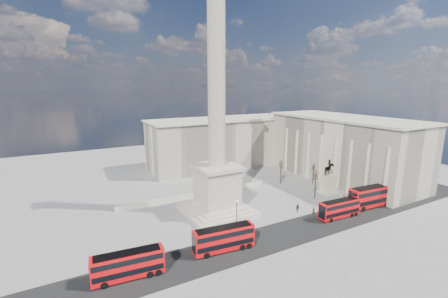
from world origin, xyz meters
TOP-DOWN VIEW (x-y plane):
  - ground at (0.00, 0.00)m, footprint 180.00×180.00m
  - asphalt_road at (5.00, -10.00)m, footprint 120.00×9.00m
  - nelsons_column at (0.00, 5.00)m, footprint 14.00×14.00m
  - balustrade_wall at (0.00, 16.00)m, footprint 40.00×0.60m
  - building_east at (45.00, 10.00)m, footprint 19.00×46.00m
  - building_northeast at (20.00, 40.00)m, footprint 51.00×17.00m
  - red_bus_a at (-21.87, -9.59)m, footprint 10.38×3.27m
  - red_bus_b at (-6.15, -9.60)m, footprint 10.76×3.42m
  - red_bus_c at (21.62, -9.80)m, footprint 9.74×2.80m
  - red_bus_d at (32.97, -9.26)m, footprint 12.32×3.73m
  - victorian_lamp at (0.05, -3.33)m, footprint 0.50×0.50m
  - equestrian_statue at (31.19, 2.30)m, footprint 4.39×3.29m
  - bare_tree_near at (25.03, 0.67)m, footprint 1.75×1.75m
  - bare_tree_mid at (33.19, 9.60)m, footprint 1.67×1.67m
  - bare_tree_far at (25.13, 14.10)m, footprint 1.80×1.80m
  - pedestrian_walking at (17.57, -6.50)m, footprint 0.73×0.50m
  - pedestrian_standing at (29.87, -4.05)m, footprint 0.92×0.81m
  - pedestrian_crossing at (15.84, -3.34)m, footprint 0.92×1.21m

SIDE VIEW (x-z plane):
  - ground at x=0.00m, z-range 0.00..0.00m
  - asphalt_road at x=5.00m, z-range 0.00..0.01m
  - balustrade_wall at x=0.00m, z-range 0.00..1.10m
  - pedestrian_standing at x=29.87m, z-range 0.00..1.60m
  - pedestrian_walking at x=17.57m, z-range 0.00..1.91m
  - pedestrian_crossing at x=15.84m, z-range 0.00..1.92m
  - red_bus_c at x=21.62m, z-range 0.10..4.00m
  - red_bus_a at x=-21.87m, z-range 0.10..4.24m
  - red_bus_b at x=-6.15m, z-range 0.11..4.40m
  - red_bus_d at x=32.97m, z-range 0.12..5.04m
  - equestrian_statue at x=31.19m, z-range -1.34..7.70m
  - victorian_lamp at x=0.05m, z-range 0.51..6.30m
  - bare_tree_mid at x=33.19m, z-range 1.82..8.16m
  - bare_tree_far at x=25.13m, z-range 2.12..9.48m
  - bare_tree_near at x=25.03m, z-range 2.20..9.84m
  - building_northeast at x=20.00m, z-range 0.02..16.62m
  - building_east at x=45.00m, z-range 0.02..18.62m
  - nelsons_column at x=0.00m, z-range -12.01..37.84m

